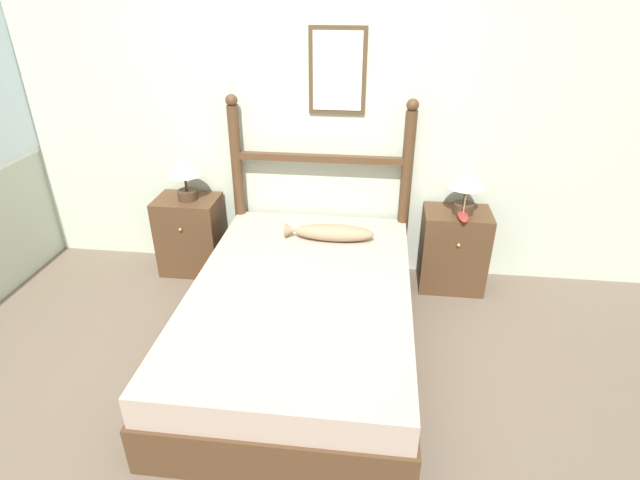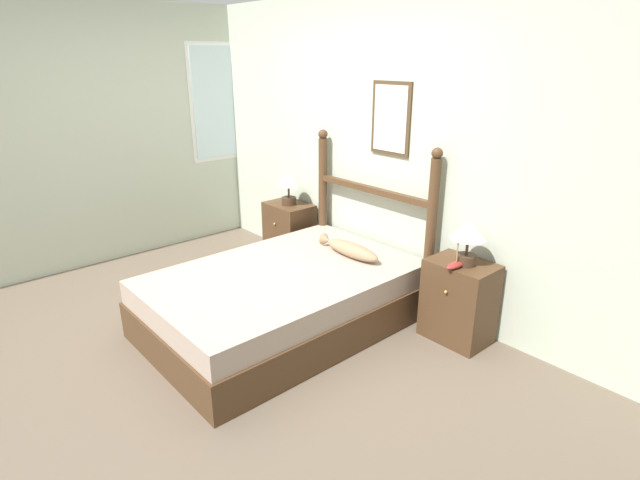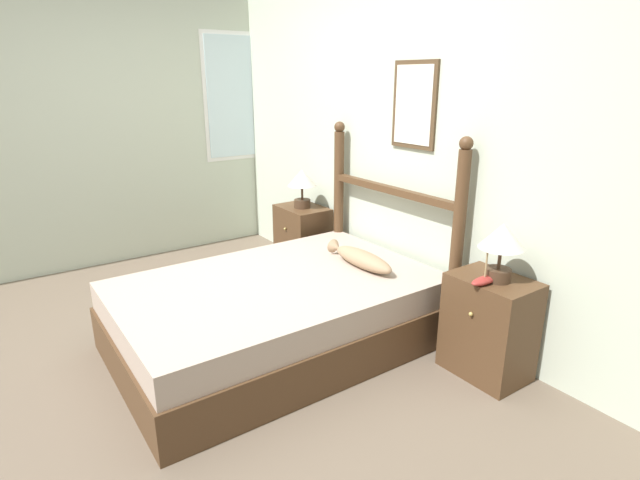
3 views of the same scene
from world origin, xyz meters
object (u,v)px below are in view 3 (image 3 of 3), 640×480
(bed, at_px, (277,313))
(fish_pillow, at_px, (361,258))
(nightstand_left, at_px, (303,240))
(table_lamp_left, at_px, (302,182))
(model_boat, at_px, (485,280))
(nightstand_right, at_px, (489,327))
(table_lamp_right, at_px, (502,242))

(bed, bearing_deg, fish_pillow, 78.98)
(nightstand_left, distance_m, fish_pillow, 1.19)
(table_lamp_left, distance_m, model_boat, 2.05)
(model_boat, bearing_deg, fish_pillow, -171.01)
(fish_pillow, bearing_deg, bed, -101.02)
(table_lamp_left, bearing_deg, model_boat, -2.81)
(nightstand_right, xyz_separation_m, table_lamp_right, (0.03, -0.01, 0.55))
(nightstand_right, bearing_deg, table_lamp_right, -24.71)
(table_lamp_left, xyz_separation_m, fish_pillow, (1.12, -0.25, -0.33))
(bed, bearing_deg, nightstand_right, 40.38)
(table_lamp_right, bearing_deg, fish_pillow, -165.35)
(nightstand_left, xyz_separation_m, fish_pillow, (1.14, -0.26, 0.22))
(nightstand_right, relative_size, model_boat, 2.99)
(nightstand_right, xyz_separation_m, fish_pillow, (-0.90, -0.26, 0.22))
(nightstand_right, bearing_deg, table_lamp_left, -179.70)
(model_boat, height_order, fish_pillow, model_boat)
(bed, distance_m, table_lamp_left, 1.46)
(nightstand_left, relative_size, table_lamp_right, 1.82)
(fish_pillow, bearing_deg, table_lamp_left, 167.70)
(table_lamp_left, bearing_deg, fish_pillow, -12.30)
(bed, xyz_separation_m, model_boat, (1.04, 0.76, 0.41))
(nightstand_left, bearing_deg, fish_pillow, -12.60)
(nightstand_left, relative_size, fish_pillow, 0.98)
(bed, distance_m, table_lamp_right, 1.49)
(table_lamp_left, relative_size, model_boat, 1.65)
(nightstand_right, height_order, fish_pillow, nightstand_right)
(nightstand_right, xyz_separation_m, model_boat, (0.01, -0.11, 0.33))
(table_lamp_right, bearing_deg, bed, -140.74)
(table_lamp_left, xyz_separation_m, table_lamp_right, (2.06, -0.00, 0.00))
(nightstand_left, distance_m, table_lamp_right, 2.14)
(table_lamp_left, bearing_deg, nightstand_right, 0.30)
(table_lamp_right, relative_size, model_boat, 1.65)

